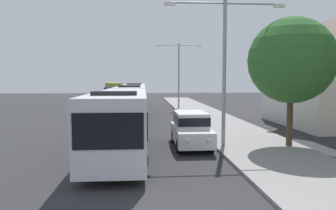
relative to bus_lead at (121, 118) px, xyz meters
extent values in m
cube|color=silver|center=(0.00, 0.02, 0.01)|extent=(2.50, 11.99, 2.70)
cube|color=black|center=(1.27, 0.02, 0.36)|extent=(0.04, 11.03, 1.00)
cube|color=black|center=(-1.27, 0.02, 0.36)|extent=(0.04, 11.03, 1.00)
cube|color=black|center=(0.00, -5.99, 0.31)|extent=(2.30, 0.04, 1.20)
cube|color=black|center=(1.28, 0.02, -0.79)|extent=(0.03, 11.39, 0.36)
cube|color=black|center=(0.00, -3.58, 1.44)|extent=(1.75, 0.90, 0.16)
cylinder|color=black|center=(1.10, -3.70, -1.19)|extent=(0.28, 1.00, 1.00)
cylinder|color=black|center=(-1.10, -3.70, -1.19)|extent=(0.28, 1.00, 1.00)
cylinder|color=black|center=(1.10, 3.32, -1.19)|extent=(0.28, 1.00, 1.00)
cylinder|color=black|center=(-1.10, 3.32, -1.19)|extent=(0.28, 1.00, 1.00)
cube|color=silver|center=(0.00, 12.73, 0.01)|extent=(2.50, 11.41, 2.70)
cube|color=black|center=(1.27, 12.73, 0.36)|extent=(0.04, 10.50, 1.00)
cube|color=black|center=(-1.27, 12.73, 0.36)|extent=(0.04, 10.50, 1.00)
cube|color=black|center=(0.00, 7.00, 0.31)|extent=(2.30, 0.04, 1.20)
cube|color=black|center=(1.28, 12.73, -0.79)|extent=(0.03, 10.84, 0.36)
cube|color=black|center=(0.00, 9.30, 1.44)|extent=(1.75, 0.90, 0.16)
cylinder|color=black|center=(1.10, 9.19, -1.19)|extent=(0.28, 1.00, 1.00)
cylinder|color=black|center=(-1.10, 9.19, -1.19)|extent=(0.28, 1.00, 1.00)
cylinder|color=black|center=(1.10, 15.87, -1.19)|extent=(0.28, 1.00, 1.00)
cylinder|color=black|center=(-1.10, 15.87, -1.19)|extent=(0.28, 1.00, 1.00)
cube|color=silver|center=(0.00, 25.15, 0.01)|extent=(2.50, 11.35, 2.70)
cube|color=black|center=(1.27, 25.15, 0.36)|extent=(0.04, 10.44, 1.00)
cube|color=black|center=(-1.27, 25.15, 0.36)|extent=(0.04, 10.44, 1.00)
cube|color=black|center=(0.00, 19.45, 0.31)|extent=(2.30, 0.04, 1.20)
cube|color=orange|center=(1.28, 25.15, -0.79)|extent=(0.03, 10.78, 0.36)
cube|color=black|center=(0.00, 21.74, 1.44)|extent=(1.75, 0.90, 0.16)
cylinder|color=black|center=(1.10, 21.63, -1.19)|extent=(0.28, 1.00, 1.00)
cylinder|color=black|center=(-1.10, 21.63, -1.19)|extent=(0.28, 1.00, 1.00)
cylinder|color=black|center=(1.10, 28.27, -1.19)|extent=(0.28, 1.00, 1.00)
cylinder|color=black|center=(-1.10, 28.27, -1.19)|extent=(0.28, 1.00, 1.00)
cube|color=white|center=(3.70, 0.68, -0.99)|extent=(1.84, 4.50, 0.80)
cube|color=white|center=(3.70, 0.83, -0.19)|extent=(1.62, 2.61, 0.80)
cube|color=black|center=(3.70, 0.83, -0.19)|extent=(1.66, 2.70, 0.44)
sphere|color=#F9EFCC|center=(3.19, -1.58, -0.89)|extent=(0.18, 0.18, 0.18)
sphere|color=#F9EFCC|center=(4.20, -1.58, -0.89)|extent=(0.18, 0.18, 0.18)
cylinder|color=black|center=(2.88, -0.71, -1.34)|extent=(0.22, 0.70, 0.70)
cylinder|color=black|center=(4.52, -0.71, -1.34)|extent=(0.22, 0.70, 0.70)
cylinder|color=black|center=(2.88, 2.08, -1.34)|extent=(0.22, 0.70, 0.70)
cylinder|color=black|center=(4.52, 2.08, -1.34)|extent=(0.22, 0.70, 0.70)
cube|color=navy|center=(-3.30, 29.63, -0.24)|extent=(2.30, 1.80, 2.20)
cube|color=gold|center=(-3.30, 33.44, 0.11)|extent=(2.35, 5.83, 2.70)
cube|color=black|center=(-3.30, 28.71, 0.06)|extent=(2.07, 0.04, 0.90)
cylinder|color=black|center=(-4.33, 29.63, -1.24)|extent=(0.26, 0.90, 0.90)
cylinder|color=black|center=(-2.27, 29.63, -1.24)|extent=(0.26, 0.90, 0.90)
cylinder|color=black|center=(-4.33, 34.64, -1.24)|extent=(0.26, 0.90, 0.90)
cylinder|color=black|center=(-2.27, 34.64, -1.24)|extent=(0.26, 0.90, 0.90)
cylinder|color=gray|center=(5.40, 0.35, 2.29)|extent=(0.20, 0.20, 7.66)
cylinder|color=gray|center=(3.95, 0.35, 5.92)|extent=(2.89, 0.10, 0.10)
cube|color=silver|center=(2.51, 0.35, 5.84)|extent=(0.56, 0.28, 0.16)
cylinder|color=gray|center=(6.84, 0.35, 5.92)|extent=(2.89, 0.10, 0.10)
cube|color=silver|center=(8.29, 0.35, 5.84)|extent=(0.56, 0.28, 0.16)
cylinder|color=gray|center=(5.40, 22.36, 2.39)|extent=(0.20, 0.20, 7.86)
cylinder|color=gray|center=(4.22, 22.36, 6.12)|extent=(2.37, 0.10, 0.10)
cube|color=silver|center=(3.03, 22.36, 6.04)|extent=(0.56, 0.28, 0.16)
cylinder|color=gray|center=(6.58, 22.36, 6.12)|extent=(2.37, 0.10, 0.10)
cube|color=silver|center=(7.76, 22.36, 6.04)|extent=(0.56, 0.28, 0.16)
cylinder|color=#4C3823|center=(8.87, -0.04, -0.18)|extent=(0.32, 0.32, 2.71)
sphere|color=#2D6028|center=(8.87, -0.04, 2.97)|extent=(4.50, 4.50, 4.50)
cube|color=beige|center=(16.13, 8.05, 1.40)|extent=(7.72, 9.90, 6.18)
pyramid|color=#42332D|center=(16.13, 8.05, 5.67)|extent=(8.11, 10.39, 2.37)
camera|label=1|loc=(1.16, -16.26, 1.98)|focal=34.02mm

